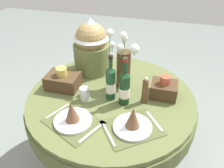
{
  "coord_description": "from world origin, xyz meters",
  "views": [
    {
      "loc": [
        0.35,
        -1.28,
        1.76
      ],
      "look_at": [
        0.0,
        0.03,
        0.83
      ],
      "focal_mm": 36.25,
      "sensor_mm": 36.0,
      "label": 1
    }
  ],
  "objects": [
    {
      "name": "ground",
      "position": [
        0.0,
        0.0,
        0.0
      ],
      "size": [
        8.0,
        8.0,
        0.0
      ],
      "primitive_type": "plane",
      "color": "gray"
    },
    {
      "name": "woven_basket_side_left",
      "position": [
        -0.38,
        0.01,
        0.81
      ],
      "size": [
        0.24,
        0.18,
        0.17
      ],
      "color": "#47331E",
      "rests_on": "dining_table"
    },
    {
      "name": "woven_basket_side_right",
      "position": [
        0.37,
        0.1,
        0.81
      ],
      "size": [
        0.19,
        0.16,
        0.17
      ],
      "color": "#47331E",
      "rests_on": "dining_table"
    },
    {
      "name": "dining_table",
      "position": [
        0.0,
        0.0,
        0.62
      ],
      "size": [
        1.25,
        1.25,
        0.75
      ],
      "color": "#5B6638",
      "rests_on": "ground"
    },
    {
      "name": "wine_bottle_left",
      "position": [
        0.11,
        -0.06,
        0.88
      ],
      "size": [
        0.08,
        0.08,
        0.35
      ],
      "color": "#143819",
      "rests_on": "dining_table"
    },
    {
      "name": "place_setting_right",
      "position": [
        0.21,
        -0.29,
        0.79
      ],
      "size": [
        0.43,
        0.41,
        0.16
      ],
      "color": "#4E562F",
      "rests_on": "dining_table"
    },
    {
      "name": "tumbler_near_right",
      "position": [
        -0.17,
        -0.1,
        0.8
      ],
      "size": [
        0.06,
        0.06,
        0.1
      ],
      "primitive_type": "cylinder",
      "color": "silver",
      "rests_on": "dining_table"
    },
    {
      "name": "place_setting_left",
      "position": [
        -0.16,
        -0.33,
        0.79
      ],
      "size": [
        0.42,
        0.38,
        0.16
      ],
      "color": "#4E562F",
      "rests_on": "dining_table"
    },
    {
      "name": "wine_bottle_centre",
      "position": [
        0.01,
        -0.03,
        0.88
      ],
      "size": [
        0.07,
        0.07,
        0.34
      ],
      "color": "#194223",
      "rests_on": "dining_table"
    },
    {
      "name": "pepper_mill",
      "position": [
        0.25,
        -0.01,
        0.84
      ],
      "size": [
        0.04,
        0.04,
        0.21
      ],
      "color": "brown",
      "rests_on": "dining_table"
    },
    {
      "name": "flower_vase",
      "position": [
        0.06,
        0.13,
        0.95
      ],
      "size": [
        0.23,
        0.19,
        0.46
      ],
      "color": "#47331E",
      "rests_on": "dining_table"
    },
    {
      "name": "gift_tub_back_left",
      "position": [
        -0.25,
        0.31,
        0.99
      ],
      "size": [
        0.3,
        0.3,
        0.46
      ],
      "color": "olive",
      "rests_on": "dining_table"
    }
  ]
}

